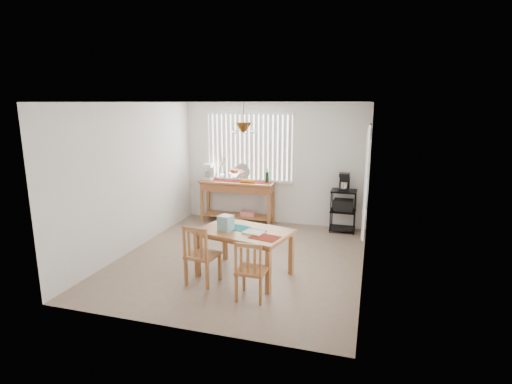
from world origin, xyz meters
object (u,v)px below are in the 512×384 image
(sideboard, at_px, (238,192))
(dining_table, at_px, (244,235))
(cart_items, at_px, (344,182))
(wire_cart, at_px, (343,207))
(chair_right, at_px, (251,271))
(chair_left, at_px, (201,255))

(sideboard, xyz_separation_m, dining_table, (1.01, -2.60, -0.06))
(dining_table, bearing_deg, sideboard, 111.16)
(cart_items, bearing_deg, sideboard, -179.77)
(cart_items, bearing_deg, wire_cart, -90.00)
(cart_items, relative_size, dining_table, 0.24)
(cart_items, xyz_separation_m, chair_right, (-0.94, -3.33, -0.62))
(sideboard, height_order, chair_right, sideboard)
(wire_cart, distance_m, cart_items, 0.51)
(sideboard, distance_m, chair_left, 3.13)
(chair_left, bearing_deg, dining_table, 43.57)
(dining_table, relative_size, chair_right, 1.79)
(sideboard, height_order, dining_table, sideboard)
(cart_items, bearing_deg, chair_left, -119.90)
(dining_table, xyz_separation_m, chair_right, (0.33, -0.72, -0.22))
(dining_table, height_order, chair_left, chair_left)
(cart_items, height_order, dining_table, cart_items)
(chair_left, distance_m, chair_right, 0.87)
(dining_table, distance_m, chair_right, 0.82)
(sideboard, height_order, wire_cart, sideboard)
(wire_cart, distance_m, dining_table, 2.90)
(chair_left, bearing_deg, chair_right, -16.36)
(wire_cart, relative_size, chair_left, 0.96)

